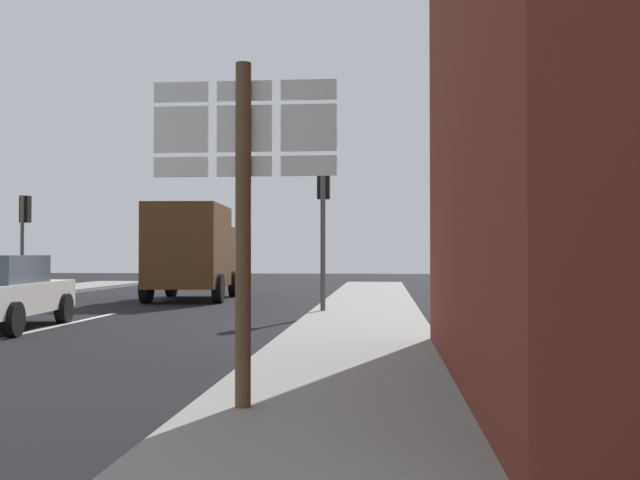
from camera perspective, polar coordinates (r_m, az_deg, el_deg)
name	(u,v)px	position (r m, az deg, el deg)	size (l,w,h in m)	color
ground_plane	(81,321)	(17.25, -18.11, -6.02)	(80.00, 80.00, 0.00)	black
sidewalk_right	(360,330)	(13.89, 3.18, -6.98)	(2.63, 44.00, 0.14)	gray
delivery_truck	(192,249)	(24.08, -9.96, -0.72)	(2.76, 5.13, 3.05)	#4C2D14
route_sign_post	(244,197)	(6.56, -5.97, 3.37)	(1.66, 0.14, 3.20)	brown
traffic_light_near_right	(323,202)	(17.71, 0.27, 3.00)	(0.30, 0.49, 3.73)	#47474C
traffic_light_far_left	(24,222)	(26.44, -22.06, 1.28)	(0.30, 0.49, 3.45)	#47474C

